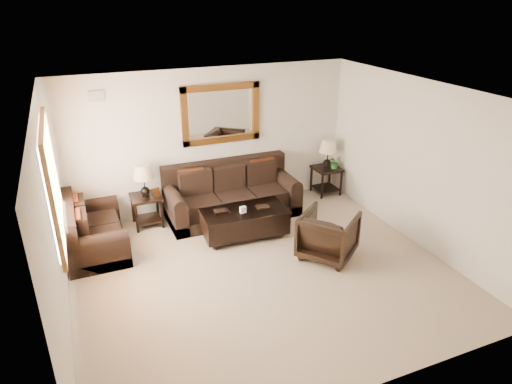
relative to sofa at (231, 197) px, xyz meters
name	(u,v)px	position (x,y,z in m)	size (l,w,h in m)	color
room	(263,190)	(-0.23, -2.02, 0.99)	(5.51, 5.01, 2.71)	#82705A
window	(53,183)	(-2.93, -1.12, 1.19)	(0.07, 1.96, 1.66)	white
mirror	(221,114)	(0.00, 0.44, 1.49)	(1.50, 0.06, 1.10)	#48290E
air_vent	(96,96)	(-2.13, 0.46, 1.99)	(0.25, 0.02, 0.18)	#999999
sofa	(231,197)	(0.00, 0.00, 0.00)	(2.43, 1.05, 1.00)	black
loveseat	(91,233)	(-2.55, -0.38, -0.04)	(0.93, 1.56, 0.88)	black
end_table_left	(145,187)	(-1.55, 0.17, 0.40)	(0.53, 0.53, 1.16)	black
end_table_right	(327,159)	(2.17, 0.17, 0.40)	(0.53, 0.53, 1.16)	black
coffee_table	(244,219)	(-0.08, -0.86, -0.05)	(1.51, 0.88, 0.62)	black
armchair	(328,233)	(0.91, -2.01, 0.05)	(0.81, 0.76, 0.83)	black
potted_plant	(334,163)	(2.29, 0.08, 0.32)	(0.25, 0.27, 0.21)	#235B1F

